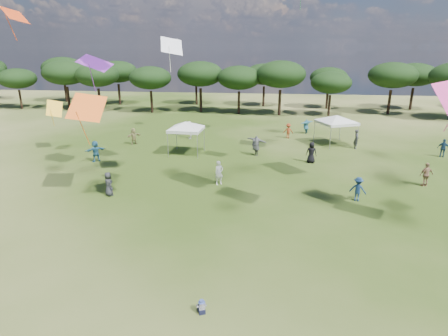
# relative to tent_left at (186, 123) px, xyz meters

# --- Properties ---
(tree_line) EXTENTS (108.78, 17.63, 7.77)m
(tree_line) POSITION_rel_tent_left_xyz_m (7.86, 24.79, 2.57)
(tree_line) COLOR black
(tree_line) RESTS_ON ground
(tent_left) EXTENTS (5.76, 5.76, 3.28)m
(tent_left) POSITION_rel_tent_left_xyz_m (0.00, 0.00, 0.00)
(tent_left) COLOR gray
(tent_left) RESTS_ON ground
(tent_right) EXTENTS (5.91, 5.91, 3.26)m
(tent_right) POSITION_rel_tent_left_xyz_m (13.93, 5.05, -0.02)
(tent_right) COLOR gray
(tent_right) RESTS_ON ground
(toddler) EXTENTS (0.42, 0.45, 0.55)m
(toddler) POSITION_rel_tent_left_xyz_m (5.17, -21.02, -2.61)
(toddler) COLOR black
(toddler) RESTS_ON ground
(festival_crowd) EXTENTS (31.12, 21.74, 1.86)m
(festival_crowd) POSITION_rel_tent_left_xyz_m (5.84, 0.61, -1.99)
(festival_crowd) COLOR #29607C
(festival_crowd) RESTS_ON ground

